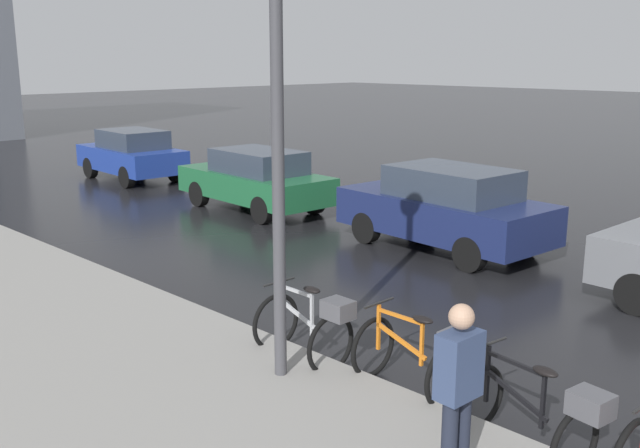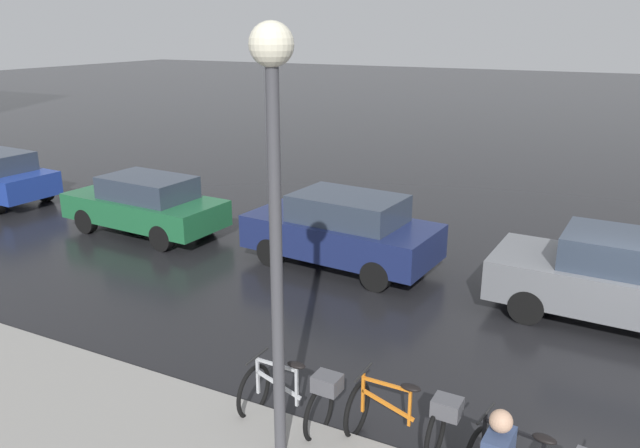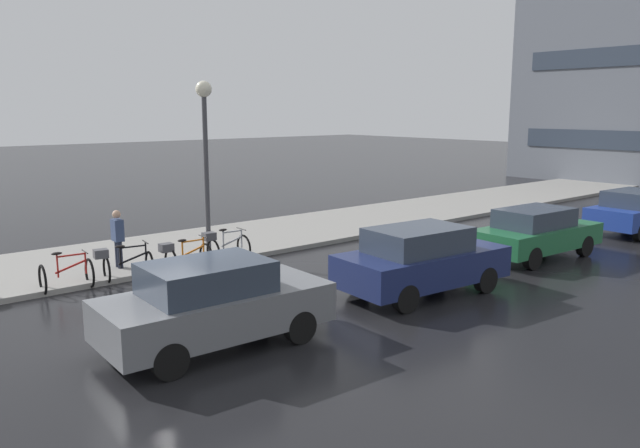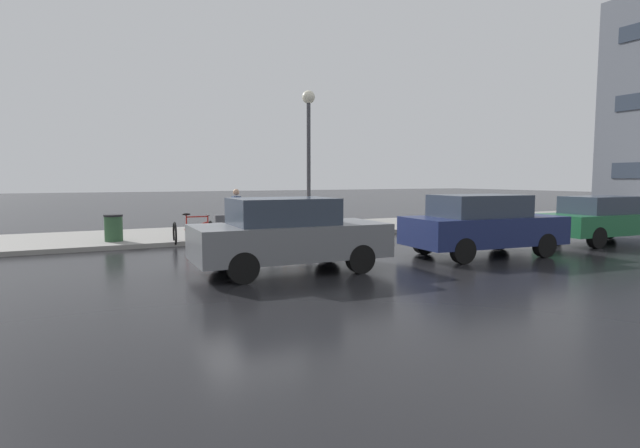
# 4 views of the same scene
# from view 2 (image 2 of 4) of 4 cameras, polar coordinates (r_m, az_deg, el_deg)

# --- Properties ---
(ground_plane) EXTENTS (140.00, 140.00, 0.00)m
(ground_plane) POSITION_cam_2_polar(r_m,az_deg,el_deg) (11.08, 26.15, -11.85)
(ground_plane) COLOR black
(bicycle_third) EXTENTS (0.76, 1.39, 0.96)m
(bicycle_third) POSITION_cam_2_polar(r_m,az_deg,el_deg) (8.18, 7.89, -17.02)
(bicycle_third) COLOR black
(bicycle_third) RESTS_ON ground
(bicycle_farthest) EXTENTS (0.79, 1.35, 1.02)m
(bicycle_farthest) POSITION_cam_2_polar(r_m,az_deg,el_deg) (8.45, -2.39, -15.44)
(bicycle_farthest) COLOR black
(bicycle_farthest) RESTS_ON ground
(car_grey) EXTENTS (2.06, 4.35, 1.65)m
(car_grey) POSITION_cam_2_polar(r_m,az_deg,el_deg) (12.33, 25.63, -4.53)
(car_grey) COLOR slate
(car_grey) RESTS_ON ground
(car_navy) EXTENTS (2.23, 4.38, 1.64)m
(car_navy) POSITION_cam_2_polar(r_m,az_deg,el_deg) (13.72, 2.08, -0.53)
(car_navy) COLOR navy
(car_navy) RESTS_ON ground
(car_green) EXTENTS (2.01, 4.37, 1.51)m
(car_green) POSITION_cam_2_polar(r_m,az_deg,el_deg) (16.54, -15.67, 1.77)
(car_green) COLOR #1E6038
(car_green) RESTS_ON ground
(streetlamp) EXTENTS (0.46, 0.46, 5.18)m
(streetlamp) POSITION_cam_2_polar(r_m,az_deg,el_deg) (6.62, -4.21, 5.15)
(streetlamp) COLOR #424247
(streetlamp) RESTS_ON ground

